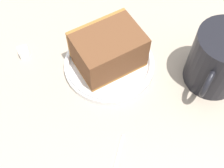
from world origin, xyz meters
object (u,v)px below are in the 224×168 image
cake_slice (108,50)px  tea_mug (219,60)px  small_plate (109,63)px  sugar_cube (24,52)px

cake_slice → tea_mug: bearing=11.5°
small_plate → cake_slice: cake_slice is taller
small_plate → sugar_cube: small_plate is taller
small_plate → tea_mug: (17.88, 3.87, 4.55)cm
small_plate → cake_slice: bearing=140.2°
small_plate → sugar_cube: 16.27cm
cake_slice → tea_mug: (18.09, 3.69, 0.85)cm
tea_mug → sugar_cube: size_ratio=7.01×
tea_mug → sugar_cube: (-33.86, -6.88, -4.59)cm
cake_slice → tea_mug: size_ratio=1.13×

